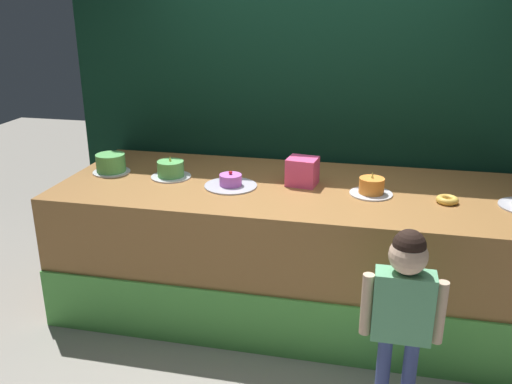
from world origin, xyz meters
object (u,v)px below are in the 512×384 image
object	(u,v)px
pink_box	(302,171)
donut	(447,200)
cake_center	(231,182)
cake_left	(171,170)
child_figure	(404,300)
cake_far_left	(111,164)
cake_right	(371,187)

from	to	relation	value
pink_box	donut	bearing A→B (deg)	-9.65
donut	cake_center	xyz separation A→B (m)	(-1.39, 0.01, 0.01)
donut	pink_box	bearing A→B (deg)	170.35
donut	cake_center	distance (m)	1.39
cake_left	child_figure	bearing A→B (deg)	-31.38
cake_far_left	cake_left	distance (m)	0.46
cake_right	cake_left	bearing A→B (deg)	177.80
cake_right	child_figure	bearing A→B (deg)	-78.00
cake_center	cake_right	size ratio (longest dim) A/B	1.28
child_figure	pink_box	size ratio (longest dim) A/B	5.51
pink_box	cake_center	size ratio (longest dim) A/B	0.55
pink_box	cake_left	world-z (taller)	pink_box
cake_far_left	cake_center	xyz separation A→B (m)	(0.93, -0.11, -0.04)
child_figure	donut	size ratio (longest dim) A/B	7.94
pink_box	cake_center	distance (m)	0.49
cake_center	pink_box	bearing A→B (deg)	17.60
child_figure	cake_far_left	xyz separation A→B (m)	(-2.05, 0.98, 0.29)
child_figure	cake_right	distance (m)	0.97
cake_far_left	cake_right	world-z (taller)	cake_right
cake_left	cake_center	distance (m)	0.47
pink_box	cake_far_left	size ratio (longest dim) A/B	0.73
donut	cake_left	xyz separation A→B (m)	(-1.85, 0.11, 0.03)
donut	cake_right	size ratio (longest dim) A/B	0.49
child_figure	pink_box	world-z (taller)	pink_box
cake_left	cake_center	size ratio (longest dim) A/B	0.79
child_figure	donut	distance (m)	0.93
child_figure	cake_left	distance (m)	1.88
cake_left	donut	bearing A→B (deg)	-3.40
pink_box	cake_center	xyz separation A→B (m)	(-0.46, -0.15, -0.06)
cake_left	cake_right	world-z (taller)	cake_left
cake_right	donut	bearing A→B (deg)	-6.99
pink_box	child_figure	bearing A→B (deg)	-57.03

